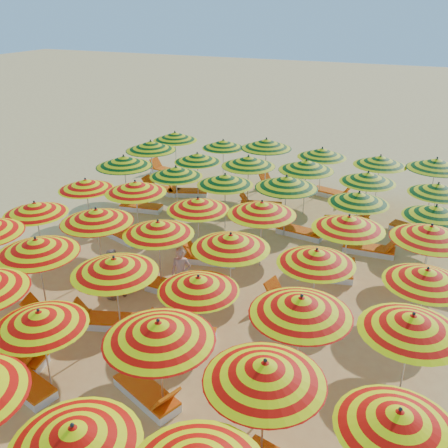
{
  "coord_description": "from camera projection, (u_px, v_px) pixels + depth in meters",
  "views": [
    {
      "loc": [
        5.59,
        -12.43,
        7.96
      ],
      "look_at": [
        0.0,
        0.5,
        1.6
      ],
      "focal_mm": 40.0,
      "sensor_mm": 36.0,
      "label": 1
    }
  ],
  "objects": [
    {
      "name": "umbrella_39",
      "position": [
        306.0,
        165.0,
        19.49
      ],
      "size": [
        2.43,
        2.43,
        2.32
      ],
      "color": "silver",
      "rests_on": "ground"
    },
    {
      "name": "umbrella_32",
      "position": [
        225.0,
        180.0,
        18.22
      ],
      "size": [
        2.7,
        2.7,
        2.21
      ],
      "color": "silver",
      "rests_on": "ground"
    },
    {
      "name": "umbrella_25",
      "position": [
        135.0,
        187.0,
        17.33
      ],
      "size": [
        2.6,
        2.6,
        2.28
      ],
      "color": "silver",
      "rests_on": "ground"
    },
    {
      "name": "umbrella_20",
      "position": [
        158.0,
        228.0,
        14.38
      ],
      "size": [
        2.15,
        2.15,
        2.21
      ],
      "color": "silver",
      "rests_on": "ground"
    },
    {
      "name": "umbrella_36",
      "position": [
        151.0,
        146.0,
        21.95
      ],
      "size": [
        2.25,
        2.25,
        2.36
      ],
      "color": "silver",
      "rests_on": "ground"
    },
    {
      "name": "lounger_20",
      "position": [
        140.0,
        207.0,
        20.55
      ],
      "size": [
        1.8,
        0.83,
        0.69
      ],
      "rotation": [
        0.0,
        0.0,
        3.29
      ],
      "color": "white",
      "rests_on": "ground"
    },
    {
      "name": "umbrella_11",
      "position": [
        398.0,
        420.0,
        7.88
      ],
      "size": [
        2.62,
        2.62,
        2.15
      ],
      "color": "silver",
      "rests_on": "ground"
    },
    {
      "name": "umbrella_19",
      "position": [
        96.0,
        216.0,
        14.92
      ],
      "size": [
        2.74,
        2.74,
        2.33
      ],
      "color": "silver",
      "rests_on": "ground"
    },
    {
      "name": "lounger_8",
      "position": [
        56.0,
        316.0,
        13.47
      ],
      "size": [
        1.83,
        1.07,
        0.69
      ],
      "rotation": [
        0.0,
        0.0,
        3.44
      ],
      "color": "white",
      "rests_on": "ground"
    },
    {
      "name": "lounger_28",
      "position": [
        166.0,
        171.0,
        24.84
      ],
      "size": [
        1.81,
        0.91,
        0.69
      ],
      "rotation": [
        0.0,
        0.0,
        2.94
      ],
      "color": "white",
      "rests_on": "ground"
    },
    {
      "name": "umbrella_43",
      "position": [
        223.0,
        144.0,
        23.08
      ],
      "size": [
        2.25,
        2.25,
        2.1
      ],
      "color": "silver",
      "rests_on": "ground"
    },
    {
      "name": "umbrella_21",
      "position": [
        231.0,
        241.0,
        13.44
      ],
      "size": [
        2.82,
        2.82,
        2.28
      ],
      "color": "silver",
      "rests_on": "ground"
    },
    {
      "name": "umbrella_45",
      "position": [
        322.0,
        153.0,
        21.35
      ],
      "size": [
        2.22,
        2.22,
        2.23
      ],
      "color": "silver",
      "rests_on": "ground"
    },
    {
      "name": "umbrella_15",
      "position": [
        198.0,
        284.0,
        11.77
      ],
      "size": [
        2.19,
        2.19,
        2.08
      ],
      "color": "silver",
      "rests_on": "ground"
    },
    {
      "name": "umbrella_17",
      "position": [
        412.0,
        323.0,
        10.05
      ],
      "size": [
        2.48,
        2.48,
        2.27
      ],
      "color": "silver",
      "rests_on": "ground"
    },
    {
      "name": "lounger_6",
      "position": [
        148.0,
        394.0,
        10.81
      ],
      "size": [
        1.82,
        1.19,
        0.69
      ],
      "rotation": [
        0.0,
        0.0,
        -0.38
      ],
      "color": "white",
      "rests_on": "ground"
    },
    {
      "name": "lounger_5",
      "position": [
        23.0,
        382.0,
        11.15
      ],
      "size": [
        1.82,
        1.02,
        0.69
      ],
      "rotation": [
        0.0,
        0.0,
        2.88
      ],
      "color": "white",
      "rests_on": "ground"
    },
    {
      "name": "umbrella_9",
      "position": [
        159.0,
        331.0,
        9.67
      ],
      "size": [
        2.93,
        2.93,
        2.38
      ],
      "color": "silver",
      "rests_on": "ground"
    },
    {
      "name": "lounger_25",
      "position": [
        260.0,
        206.0,
        20.68
      ],
      "size": [
        1.82,
        1.01,
        0.69
      ],
      "rotation": [
        0.0,
        0.0,
        3.4
      ],
      "color": "white",
      "rests_on": "ground"
    },
    {
      "name": "lounger_18",
      "position": [
        326.0,
        274.0,
        15.51
      ],
      "size": [
        1.82,
        0.98,
        0.69
      ],
      "rotation": [
        0.0,
        0.0,
        0.24
      ],
      "color": "white",
      "rests_on": "ground"
    },
    {
      "name": "umbrella_18",
      "position": [
        35.0,
        208.0,
        15.88
      ],
      "size": [
        2.64,
        2.64,
        2.15
      ],
      "color": "silver",
      "rests_on": "ground"
    },
    {
      "name": "umbrella_31",
      "position": [
        176.0,
        172.0,
        19.16
      ],
      "size": [
        2.4,
        2.4,
        2.17
      ],
      "color": "silver",
      "rests_on": "ground"
    },
    {
      "name": "umbrella_35",
      "position": [
        436.0,
        212.0,
        15.62
      ],
      "size": [
        2.66,
        2.66,
        2.15
      ],
      "color": "silver",
      "rests_on": "ground"
    },
    {
      "name": "umbrella_22",
      "position": [
        316.0,
        257.0,
        12.83
      ],
      "size": [
        2.7,
        2.7,
        2.17
      ],
      "color": "silver",
      "rests_on": "ground"
    },
    {
      "name": "lounger_16",
      "position": [
        122.0,
        235.0,
        18.11
      ],
      "size": [
        1.83,
        1.12,
        0.69
      ],
      "rotation": [
        0.0,
        0.0,
        2.81
      ],
      "color": "white",
      "rests_on": "ground"
    },
    {
      "name": "umbrella_24",
      "position": [
        86.0,
        184.0,
        18.01
      ],
      "size": [
        2.4,
        2.4,
        2.11
      ],
      "color": "silver",
      "rests_on": "ground"
    },
    {
      "name": "lounger_19",
      "position": [
        438.0,
        291.0,
        14.6
      ],
      "size": [
        1.78,
        0.76,
        0.69
      ],
      "rotation": [
        0.0,
        0.0,
        3.04
      ],
      "color": "white",
      "rests_on": "ground"
    },
    {
      "name": "umbrella_3",
      "position": [
        74.0,
        436.0,
        7.53
      ],
      "size": [
        2.36,
        2.36,
        2.2
      ],
      "color": "silver",
      "rests_on": "ground"
    },
    {
      "name": "lounger_22",
      "position": [
        370.0,
        249.0,
        17.06
      ],
      "size": [
        1.76,
        0.65,
        0.69
      ],
      "rotation": [
        0.0,
        0.0,
        0.04
      ],
      "color": "white",
      "rests_on": "ground"
    },
    {
      "name": "lounger_30",
      "position": [
        333.0,
        193.0,
        21.96
      ],
      "size": [
        1.82,
        0.99,
        0.69
      ],
      "rotation": [
        0.0,
        0.0,
        -0.25
      ],
      "color": "white",
      "rests_on": "ground"
    },
    {
      "name": "lounger_13",
      "position": [
        175.0,
        289.0,
        14.71
      ],
      "size": [
        1.76,
        0.67,
        0.69
      ],
      "rotation": [
        0.0,
        0.0,
        -0.05
      ],
      "color": "white",
      "rests_on": "ground"
    },
    {
      "name": "lounger_23",
      "position": [
        161.0,
        190.0,
        22.4
      ],
      "size": [
        1.75,
        0.65,
        0.69
      ],
      "rotation": [
        0.0,
        0.0,
        3.1
      ],
      "color": "white",
      "rests_on": "ground"
    },
    {
      "name": "beachgoer_a",
      "position": [
        181.0,
        274.0,
        14.27
      ],
      "size": [
        0.67,
        0.55,
        1.59
      ],
      "primitive_type": "imported",
      "rotation": [
        0.0,
        0.0,
        0.34
      ],
      "color": "tan",
      "rests_on": "ground"
    },
    {
      "name": "umbrella_29",
      "position": [
        431.0,
        233.0,
        13.83
      ],
      "size": [
        2.7,
        2.7,
        2.34
      ],
      "color": "silver",
      "rests_on": "ground"
    },
    {
      "name": "lounger_10",
      "position": [
        180.0,
        334.0,
        12.75
      ],
      "size": [
        1.82,
        0.97,
        0.69
      ],
      "rotation": [
        0.0,
        0.0,
        3.38
      ],
      "color": "white",
      "rests_on": "ground"
    },
    {
      "name": "umbrella_23",
      "position": [
        427.0,
        276.0,
        11.94
      ],
      "size": [
        2.13,
        2.13,
        2.16
      ],
      "color": "silver",
      "rests_on": "ground"
    },
    {
      "name": "lounger_24",
      "position": [
        187.0,
        192.0,
        22.11
      ],
      "size": [
        1.83,
        1.14,
        0.69
      ],
      "rotation": [
        0.0,
        0.0,
        3.49
      ],
      "color": "white",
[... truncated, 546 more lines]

